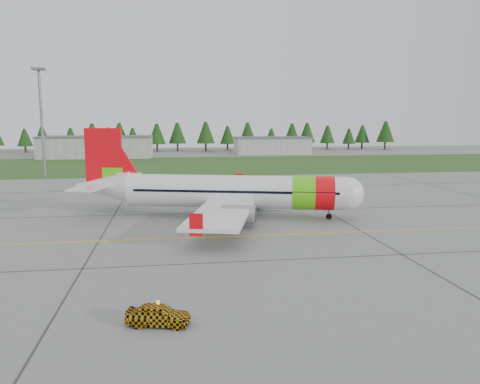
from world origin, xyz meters
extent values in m
plane|color=gray|center=(0.00, 0.00, 0.00)|extent=(320.00, 320.00, 0.00)
cylinder|color=white|center=(-1.24, 16.90, 2.91)|extent=(24.53, 9.89, 3.66)
sphere|color=white|center=(10.55, 13.72, 2.91)|extent=(3.66, 3.66, 3.66)
cone|color=white|center=(-16.20, 20.93, 3.24)|extent=(7.30, 5.25, 3.66)
cube|color=black|center=(10.82, 13.64, 3.24)|extent=(2.09, 2.75, 0.53)
cylinder|color=#59D810|center=(6.02, 14.94, 2.91)|extent=(3.33, 4.25, 3.74)
cylinder|color=#F10810|center=(8.19, 14.35, 2.91)|extent=(2.97, 4.15, 3.74)
cube|color=white|center=(-1.69, 17.02, 1.88)|extent=(12.81, 30.36, 0.34)
cube|color=#F10810|center=(1.29, 31.68, 2.39)|extent=(1.13, 0.46, 1.88)
cube|color=#F10810|center=(-6.48, 2.85, 2.39)|extent=(1.13, 0.46, 1.88)
cylinder|color=gray|center=(1.02, 21.64, 1.36)|extent=(3.78, 2.78, 1.97)
cylinder|color=gray|center=(-1.67, 11.66, 1.36)|extent=(3.78, 2.78, 1.97)
cube|color=#F10810|center=(-16.02, 20.88, 6.39)|extent=(4.26, 1.45, 7.14)
cube|color=#59D810|center=(-15.02, 20.61, 4.32)|extent=(2.46, 1.02, 2.25)
cube|color=white|center=(-16.65, 21.05, 3.47)|extent=(5.71, 11.21, 0.21)
cylinder|color=slate|center=(8.74, 14.21, 0.66)|extent=(0.17, 0.17, 1.31)
cylinder|color=black|center=(8.74, 14.21, 0.32)|extent=(0.69, 0.42, 0.64)
cylinder|color=slate|center=(-1.91, 19.80, 0.89)|extent=(0.21, 0.21, 1.78)
cylinder|color=black|center=(-2.27, 19.90, 0.49)|extent=(1.05, 0.66, 0.98)
cylinder|color=slate|center=(-3.28, 14.72, 0.89)|extent=(0.21, 0.21, 1.78)
cylinder|color=black|center=(-3.64, 14.82, 0.49)|extent=(1.05, 0.66, 0.98)
imported|color=#F1B00D|center=(-9.25, -10.52, 1.71)|extent=(1.45, 1.61, 3.43)
cube|color=#30561E|center=(0.00, 82.00, 0.01)|extent=(320.00, 50.00, 0.03)
cube|color=gold|center=(0.00, 8.00, 0.01)|extent=(120.00, 0.25, 0.02)
cube|color=#A8A8A3|center=(-30.00, 110.00, 3.00)|extent=(32.00, 14.00, 6.00)
cube|color=#A8A8A3|center=(25.00, 118.00, 2.60)|extent=(24.00, 12.00, 5.20)
cylinder|color=slate|center=(-32.00, 58.00, 10.00)|extent=(0.50, 0.50, 20.00)
camera|label=1|loc=(-8.43, -34.39, 10.71)|focal=35.00mm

